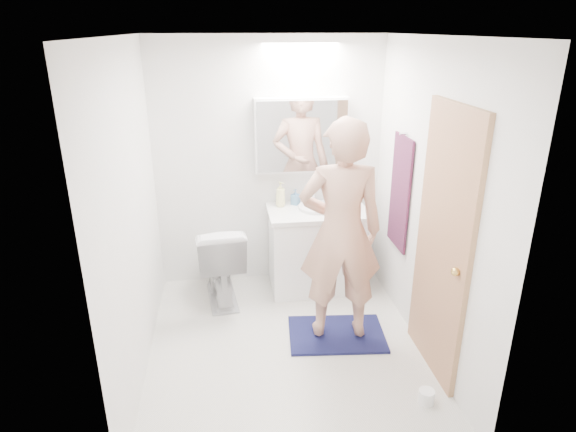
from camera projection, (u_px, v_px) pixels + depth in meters
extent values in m
plane|color=silver|center=(286.00, 346.00, 4.03)|extent=(2.50, 2.50, 0.00)
plane|color=white|center=(286.00, 36.00, 3.17)|extent=(2.50, 2.50, 0.00)
plane|color=white|center=(269.00, 165.00, 4.76)|extent=(2.50, 0.00, 2.50)
plane|color=white|center=(318.00, 296.00, 2.45)|extent=(2.50, 0.00, 2.50)
plane|color=white|center=(132.00, 217.00, 3.47)|extent=(0.00, 2.50, 2.50)
plane|color=white|center=(429.00, 203.00, 3.74)|extent=(0.00, 2.50, 2.50)
cube|color=white|center=(317.00, 251.00, 4.84)|extent=(0.90, 0.55, 0.78)
cube|color=white|center=(318.00, 212.00, 4.69)|extent=(0.95, 0.58, 0.04)
cylinder|color=silver|center=(317.00, 207.00, 4.71)|extent=(0.36, 0.36, 0.03)
cylinder|color=silver|center=(314.00, 195.00, 4.86)|extent=(0.02, 0.02, 0.16)
cube|color=white|center=(301.00, 135.00, 4.62)|extent=(0.88, 0.14, 0.70)
cube|color=silver|center=(302.00, 137.00, 4.55)|extent=(0.84, 0.01, 0.66)
imported|color=silver|center=(220.00, 261.00, 4.61)|extent=(0.52, 0.81, 0.79)
cube|color=#14163F|center=(337.00, 334.00, 4.17)|extent=(0.85, 0.62, 0.02)
imported|color=tan|center=(341.00, 232.00, 3.83)|extent=(0.70, 0.49, 1.81)
cube|color=tan|center=(443.00, 246.00, 3.49)|extent=(0.04, 0.80, 2.00)
sphere|color=gold|center=(456.00, 272.00, 3.22)|extent=(0.06, 0.06, 0.06)
cube|color=#0F1E31|center=(400.00, 193.00, 4.28)|extent=(0.02, 0.42, 1.00)
cylinder|color=silver|center=(404.00, 134.00, 4.09)|extent=(0.07, 0.02, 0.02)
imported|color=beige|center=(281.00, 194.00, 4.74)|extent=(0.13, 0.13, 0.24)
imported|color=#5081AD|center=(295.00, 197.00, 4.80)|extent=(0.10, 0.10, 0.15)
imported|color=#3F42BE|center=(341.00, 199.00, 4.85)|extent=(0.13, 0.13, 0.09)
cylinder|color=white|center=(426.00, 397.00, 3.41)|extent=(0.11, 0.11, 0.10)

